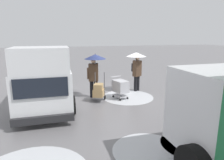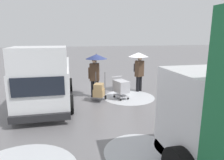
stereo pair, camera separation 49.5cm
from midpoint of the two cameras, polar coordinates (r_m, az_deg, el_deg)
name	(u,v)px [view 1 (the left image)]	position (r m, az deg, el deg)	size (l,w,h in m)	color
ground_plane	(113,94)	(10.44, -1.06, -3.94)	(90.00, 90.00, 0.00)	slate
slush_patch_near_cluster	(128,97)	(9.94, 3.06, -4.80)	(2.52, 2.52, 0.01)	silver
slush_patch_mid_street	(148,151)	(5.64, 7.73, -19.40)	(1.92, 1.92, 0.01)	silver
slush_patch_far_side	(191,144)	(6.18, 19.36, -16.95)	(1.67, 1.67, 0.01)	#999BA0
cargo_van_parked_right	(45,79)	(9.05, -20.00, 0.38)	(2.26, 5.37, 2.60)	white
shopping_cart_vendor	(120,87)	(9.55, 0.92, -1.99)	(0.75, 0.94, 1.02)	#B2B2B7
hand_dolly_boxes	(99,91)	(9.19, -5.39, -3.15)	(0.75, 0.85, 1.32)	#515156
pedestrian_pink_side	(94,65)	(9.57, -6.51, 4.18)	(1.04, 1.04, 2.15)	black
pedestrian_black_side	(137,62)	(10.71, 5.71, 5.02)	(1.04, 1.04, 2.15)	black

